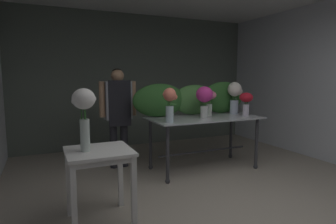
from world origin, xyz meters
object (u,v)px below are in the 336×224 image
object	(u,v)px
side_table_white	(99,161)
display_table_glass	(204,126)
vase_crimson_ranunculus	(246,101)
vase_ivory_lilies	(235,95)
vase_magenta_anemones	(204,98)
florist	(118,108)
vase_rosy_stock	(209,99)
vase_coral_roses	(170,102)
vase_white_roses_tall	(84,110)

from	to	relation	value
side_table_white	display_table_glass	bearing A→B (deg)	28.75
side_table_white	vase_crimson_ranunculus	size ratio (longest dim) A/B	2.00
vase_ivory_lilies	vase_magenta_anemones	distance (m)	0.74
florist	vase_rosy_stock	world-z (taller)	florist
vase_coral_roses	vase_magenta_anemones	world-z (taller)	vase_magenta_anemones
vase_coral_roses	vase_crimson_ranunculus	xyz separation A→B (m)	(1.37, 0.07, -0.04)
vase_rosy_stock	vase_ivory_lilies	bearing A→B (deg)	-0.61
vase_coral_roses	vase_white_roses_tall	xyz separation A→B (m)	(-1.24, -0.76, 0.04)
vase_coral_roses	vase_white_roses_tall	size ratio (longest dim) A/B	0.78
vase_crimson_ranunculus	display_table_glass	bearing A→B (deg)	166.33
vase_crimson_ranunculus	vase_white_roses_tall	size ratio (longest dim) A/B	0.62
side_table_white	vase_coral_roses	size ratio (longest dim) A/B	1.57
florist	vase_rosy_stock	distance (m)	1.45
vase_white_roses_tall	vase_magenta_anemones	bearing A→B (deg)	25.45
side_table_white	vase_white_roses_tall	world-z (taller)	vase_white_roses_tall
display_table_glass	florist	size ratio (longest dim) A/B	1.10
display_table_glass	vase_rosy_stock	distance (m)	0.45
side_table_white	vase_white_roses_tall	size ratio (longest dim) A/B	1.23
side_table_white	vase_rosy_stock	distance (m)	2.29
vase_rosy_stock	florist	bearing A→B (deg)	158.35
vase_ivory_lilies	vase_crimson_ranunculus	bearing A→B (deg)	-84.55
vase_coral_roses	vase_ivory_lilies	distance (m)	1.38
vase_ivory_lilies	florist	bearing A→B (deg)	163.70
florist	vase_crimson_ranunculus	world-z (taller)	florist
display_table_glass	vase_coral_roses	distance (m)	0.84
vase_magenta_anemones	vase_crimson_ranunculus	distance (m)	0.74
side_table_white	vase_coral_roses	xyz separation A→B (m)	(1.12, 0.76, 0.47)
vase_magenta_anemones	vase_white_roses_tall	size ratio (longest dim) A/B	0.79
florist	vase_ivory_lilies	bearing A→B (deg)	-16.30
display_table_glass	vase_magenta_anemones	bearing A→B (deg)	-120.30
vase_rosy_stock	vase_magenta_anemones	distance (m)	0.30
vase_coral_roses	vase_ivory_lilies	size ratio (longest dim) A/B	0.89
vase_ivory_lilies	vase_magenta_anemones	size ratio (longest dim) A/B	1.11
florist	vase_white_roses_tall	xyz separation A→B (m)	(-0.74, -1.63, 0.18)
vase_rosy_stock	vase_magenta_anemones	xyz separation A→B (m)	(-0.21, -0.20, 0.04)
vase_ivory_lilies	vase_white_roses_tall	distance (m)	2.81
display_table_glass	vase_white_roses_tall	xyz separation A→B (m)	(-1.94, -0.99, 0.46)
vase_coral_roses	vase_rosy_stock	bearing A→B (deg)	21.91
vase_rosy_stock	vase_coral_roses	bearing A→B (deg)	-158.09
side_table_white	florist	bearing A→B (deg)	69.32
display_table_glass	vase_coral_roses	size ratio (longest dim) A/B	3.66
vase_white_roses_tall	vase_coral_roses	bearing A→B (deg)	31.40
display_table_glass	vase_coral_roses	bearing A→B (deg)	-161.33
vase_coral_roses	vase_ivory_lilies	world-z (taller)	vase_ivory_lilies
vase_rosy_stock	vase_coral_roses	xyz separation A→B (m)	(-0.84, -0.34, 0.01)
florist	vase_white_roses_tall	bearing A→B (deg)	-114.46
vase_coral_roses	vase_magenta_anemones	distance (m)	0.65
vase_ivory_lilies	vase_white_roses_tall	bearing A→B (deg)	-157.09
display_table_glass	vase_rosy_stock	world-z (taller)	vase_rosy_stock
side_table_white	vase_white_roses_tall	distance (m)	0.53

